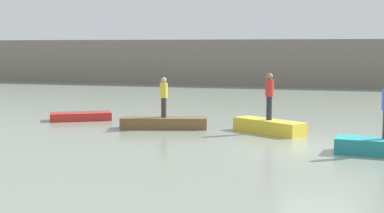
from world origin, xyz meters
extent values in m
plane|color=gray|center=(0.00, 0.00, 0.00)|extent=(120.00, 120.00, 0.00)
cube|color=gray|center=(0.00, 29.39, 1.99)|extent=(80.00, 1.20, 3.99)
cube|color=red|center=(-11.14, 4.53, 0.18)|extent=(2.95, 2.33, 0.36)
cube|color=brown|center=(-6.55, 3.09, 0.23)|extent=(3.69, 1.78, 0.47)
cube|color=gold|center=(-2.17, 3.13, 0.26)|extent=(3.10, 2.45, 0.52)
cylinder|color=#38332D|center=(-6.55, 3.09, 0.88)|extent=(0.22, 0.22, 0.82)
cylinder|color=yellow|center=(-6.55, 3.09, 1.60)|extent=(0.32, 0.32, 0.62)
sphere|color=tan|center=(-6.55, 3.09, 2.02)|extent=(0.23, 0.23, 0.23)
cylinder|color=#232838|center=(-2.17, 3.13, 0.99)|extent=(0.22, 0.22, 0.93)
cylinder|color=red|center=(-2.17, 3.13, 1.78)|extent=(0.32, 0.32, 0.66)
sphere|color=#936B4C|center=(-2.17, 3.13, 2.24)|extent=(0.25, 0.25, 0.25)
camera|label=1|loc=(1.21, -19.11, 3.42)|focal=53.27mm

